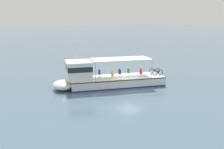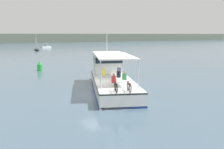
{
  "view_description": "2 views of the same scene",
  "coord_description": "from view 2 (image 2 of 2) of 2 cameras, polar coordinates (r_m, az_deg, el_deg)",
  "views": [
    {
      "loc": [
        -20.03,
        18.54,
        7.75
      ],
      "look_at": [
        1.91,
        0.9,
        1.4
      ],
      "focal_mm": 40.33,
      "sensor_mm": 36.0,
      "label": 1
    },
    {
      "loc": [
        -9.44,
        -17.85,
        4.91
      ],
      "look_at": [
        1.91,
        0.9,
        1.4
      ],
      "focal_mm": 40.23,
      "sensor_mm": 36.0,
      "label": 2
    }
  ],
  "objects": [
    {
      "name": "ground_plane",
      "position": [
        20.78,
        -3.23,
        -4.58
      ],
      "size": [
        400.0,
        400.0,
        0.0
      ],
      "primitive_type": "plane",
      "color": "slate"
    },
    {
      "name": "sailboat_horizon_west",
      "position": [
        80.88,
        -16.77,
        5.62
      ],
      "size": [
        1.82,
        4.9,
        5.4
      ],
      "color": "#232328",
      "rests_on": "ground"
    },
    {
      "name": "motorboat_off_bow",
      "position": [
        94.83,
        -14.6,
        6.18
      ],
      "size": [
        3.79,
        2.0,
        1.26
      ],
      "color": "white",
      "rests_on": "ground"
    },
    {
      "name": "ferry_main",
      "position": [
        23.25,
        -0.31,
        -0.54
      ],
      "size": [
        7.97,
        12.87,
        5.32
      ],
      "color": "white",
      "rests_on": "ground"
    },
    {
      "name": "channel_buoy",
      "position": [
        35.45,
        -16.09,
        1.71
      ],
      "size": [
        0.7,
        0.7,
        1.4
      ],
      "color": "green",
      "rests_on": "ground"
    }
  ]
}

